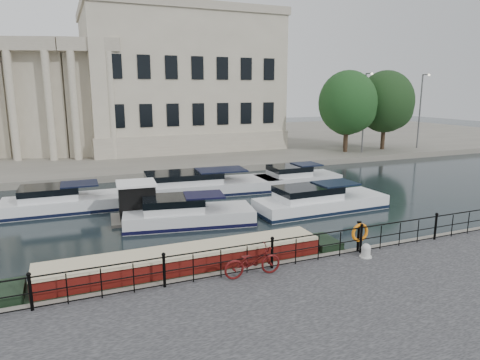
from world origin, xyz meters
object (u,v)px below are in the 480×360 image
Objects in this scene: bicycle at (252,261)px; mooring_bollard at (366,251)px; life_ring_post at (360,233)px; narrowboat at (187,270)px; harbour_hut at (137,203)px.

bicycle is 3.80× the size of mooring_bollard.
life_ring_post is 7.02m from narrowboat.
narrowboat is at bearing 168.83° from life_ring_post.
narrowboat is 4.40× the size of harbour_hut.
harbour_hut is at bearing 93.26° from narrowboat.
harbour_hut is at bearing 125.06° from mooring_bollard.
harbour_hut is (-0.45, 8.32, 0.59)m from narrowboat.
harbour_hut is (-7.18, 10.23, 0.14)m from mooring_bollard.
mooring_bollard is at bearing -99.76° from life_ring_post.
harbour_hut reaches higher than bicycle.
harbour_hut is at bearing 14.39° from bicycle.
life_ring_post is 0.43× the size of harbour_hut.
narrowboat is at bearing 48.04° from bicycle.
bicycle is 4.96m from life_ring_post.
narrowboat is at bearing -81.94° from harbour_hut.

